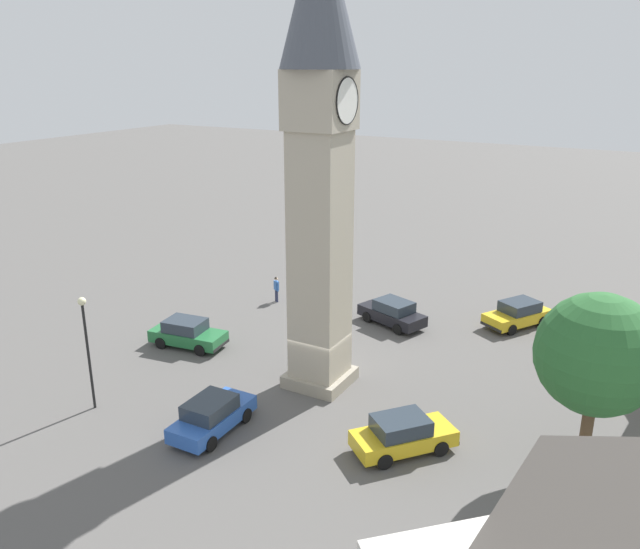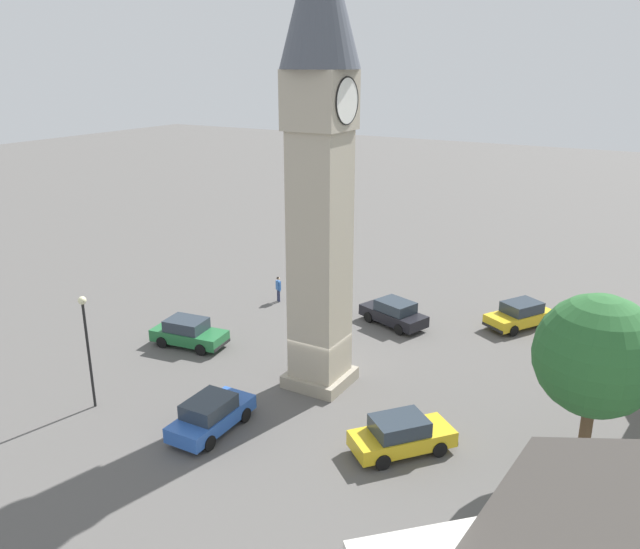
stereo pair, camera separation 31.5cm
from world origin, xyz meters
TOP-DOWN VIEW (x-y plane):
  - ground_plane at (0.00, 0.00)m, footprint 200.00×200.00m
  - clock_tower at (0.00, 0.00)m, footprint 3.41×3.41m
  - car_blue_kerb at (0.11, 8.38)m, footprint 2.24×4.32m
  - car_silver_kerb at (8.41, -0.15)m, footprint 2.96×4.45m
  - car_red_corner at (-5.96, 1.82)m, footprint 4.16×1.88m
  - car_white_side at (11.87, -6.64)m, footprint 4.41×3.55m
  - car_black_far at (-3.37, -5.70)m, footprint 4.25×3.94m
  - pedestrian at (8.25, 7.91)m, footprint 0.38×0.49m
  - tree at (-1.43, -12.14)m, footprint 4.44×4.44m
  - lamp_post at (-7.05, 7.69)m, footprint 0.36×0.36m

SIDE VIEW (x-z plane):
  - ground_plane at x=0.00m, z-range 0.00..0.00m
  - car_blue_kerb at x=0.11m, z-range 0.00..1.53m
  - car_silver_kerb at x=8.41m, z-range 0.00..1.53m
  - car_red_corner at x=-5.96m, z-range 0.00..1.53m
  - car_white_side at x=11.87m, z-range 0.00..1.53m
  - car_black_far at x=-3.37m, z-range 0.00..1.53m
  - pedestrian at x=8.25m, z-range 0.16..1.86m
  - lamp_post at x=-7.05m, z-range 0.87..6.17m
  - tree at x=-1.43m, z-range 1.36..8.57m
  - clock_tower at x=0.00m, z-range 1.80..22.87m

